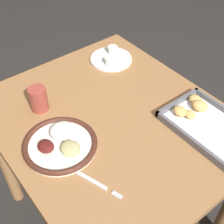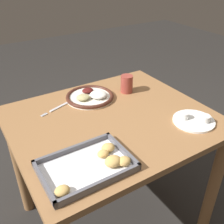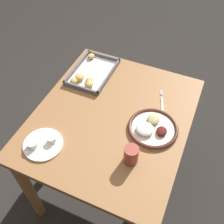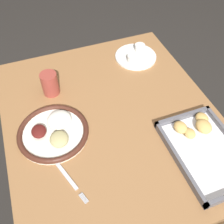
{
  "view_description": "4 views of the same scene",
  "coord_description": "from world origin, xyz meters",
  "px_view_note": "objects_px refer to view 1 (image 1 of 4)",
  "views": [
    {
      "loc": [
        0.64,
        -0.5,
        1.53
      ],
      "look_at": [
        -0.0,
        0.0,
        0.75
      ],
      "focal_mm": 50.0,
      "sensor_mm": 36.0,
      "label": 1
    },
    {
      "loc": [
        0.54,
        0.87,
        1.38
      ],
      "look_at": [
        -0.0,
        0.0,
        0.75
      ],
      "focal_mm": 42.0,
      "sensor_mm": 36.0,
      "label": 2
    },
    {
      "loc": [
        -0.79,
        -0.35,
        1.77
      ],
      "look_at": [
        -0.0,
        0.0,
        0.75
      ],
      "focal_mm": 42.0,
      "sensor_mm": 36.0,
      "label": 3
    },
    {
      "loc": [
        0.58,
        -0.22,
        1.48
      ],
      "look_at": [
        -0.0,
        0.0,
        0.75
      ],
      "focal_mm": 42.0,
      "sensor_mm": 36.0,
      "label": 4
    }
  ],
  "objects_px": {
    "fork": "(90,180)",
    "saucer_plate": "(111,58)",
    "drinking_cup": "(38,99)",
    "baking_tray": "(207,122)",
    "dinner_plate": "(60,143)"
  },
  "relations": [
    {
      "from": "fork",
      "to": "drinking_cup",
      "type": "height_order",
      "value": "drinking_cup"
    },
    {
      "from": "saucer_plate",
      "to": "drinking_cup",
      "type": "xyz_separation_m",
      "value": [
        0.09,
        -0.41,
        0.04
      ]
    },
    {
      "from": "fork",
      "to": "saucer_plate",
      "type": "relative_size",
      "value": 1.05
    },
    {
      "from": "dinner_plate",
      "to": "fork",
      "type": "relative_size",
      "value": 1.27
    },
    {
      "from": "dinner_plate",
      "to": "drinking_cup",
      "type": "height_order",
      "value": "drinking_cup"
    },
    {
      "from": "fork",
      "to": "baking_tray",
      "type": "relative_size",
      "value": 0.61
    },
    {
      "from": "saucer_plate",
      "to": "baking_tray",
      "type": "distance_m",
      "value": 0.54
    },
    {
      "from": "dinner_plate",
      "to": "fork",
      "type": "distance_m",
      "value": 0.17
    },
    {
      "from": "dinner_plate",
      "to": "drinking_cup",
      "type": "relative_size",
      "value": 2.63
    },
    {
      "from": "baking_tray",
      "to": "drinking_cup",
      "type": "bearing_deg",
      "value": -136.14
    },
    {
      "from": "fork",
      "to": "saucer_plate",
      "type": "height_order",
      "value": "saucer_plate"
    },
    {
      "from": "dinner_plate",
      "to": "saucer_plate",
      "type": "relative_size",
      "value": 1.34
    },
    {
      "from": "drinking_cup",
      "to": "baking_tray",
      "type": "bearing_deg",
      "value": 43.86
    },
    {
      "from": "fork",
      "to": "saucer_plate",
      "type": "distance_m",
      "value": 0.65
    },
    {
      "from": "dinner_plate",
      "to": "drinking_cup",
      "type": "xyz_separation_m",
      "value": [
        -0.21,
        0.04,
        0.04
      ]
    }
  ]
}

